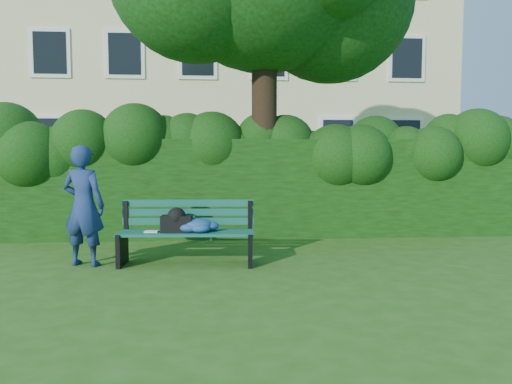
{
  "coord_description": "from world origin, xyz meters",
  "views": [
    {
      "loc": [
        -0.63,
        -7.12,
        1.58
      ],
      "look_at": [
        0.0,
        0.6,
        0.95
      ],
      "focal_mm": 35.0,
      "sensor_mm": 36.0,
      "label": 1
    }
  ],
  "objects": [
    {
      "name": "apartment_building",
      "position": [
        -0.0,
        13.99,
        6.0
      ],
      "size": [
        16.0,
        8.08,
        12.0
      ],
      "color": "beige",
      "rests_on": "ground"
    },
    {
      "name": "man_reading",
      "position": [
        -2.44,
        -0.12,
        0.83
      ],
      "size": [
        0.7,
        0.56,
        1.67
      ],
      "primitive_type": "imported",
      "rotation": [
        0.0,
        0.0,
        2.84
      ],
      "color": "navy",
      "rests_on": "ground"
    },
    {
      "name": "ground",
      "position": [
        0.0,
        0.0,
        0.0
      ],
      "size": [
        80.0,
        80.0,
        0.0
      ],
      "primitive_type": "plane",
      "color": "#2B5916",
      "rests_on": "ground"
    },
    {
      "name": "park_bench",
      "position": [
        -1.02,
        -0.17,
        0.5
      ],
      "size": [
        1.91,
        0.67,
        0.89
      ],
      "rotation": [
        0.0,
        0.0,
        -0.06
      ],
      "color": "#0F4B3B",
      "rests_on": "ground"
    },
    {
      "name": "hedge",
      "position": [
        0.0,
        2.2,
        0.9
      ],
      "size": [
        10.0,
        1.0,
        1.8
      ],
      "color": "black",
      "rests_on": "ground"
    }
  ]
}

